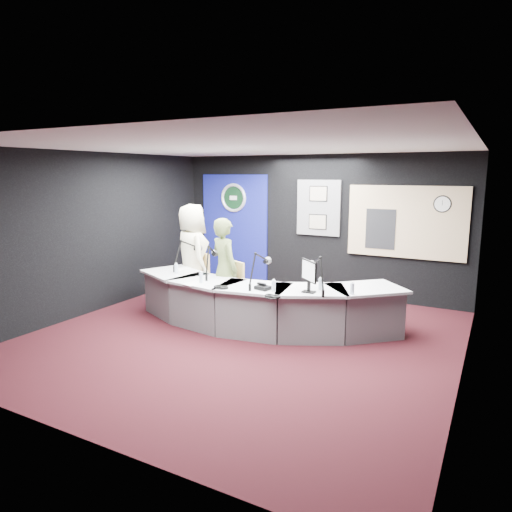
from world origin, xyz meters
The scene contains 33 objects.
ground centered at (0.00, 0.00, 0.00)m, with size 6.00×6.00×0.00m, color black.
ceiling centered at (0.00, 0.00, 2.80)m, with size 6.00×6.00×0.02m, color silver.
wall_back centered at (0.00, 3.00, 1.40)m, with size 6.00×0.02×2.80m, color black.
wall_front centered at (0.00, -3.00, 1.40)m, with size 6.00×0.02×2.80m, color black.
wall_left centered at (-3.00, 0.00, 1.40)m, with size 0.02×6.00×2.80m, color black.
wall_right centered at (3.00, 0.00, 1.40)m, with size 0.02×6.00×2.80m, color black.
broadcast_desk centered at (-0.05, 0.55, 0.38)m, with size 4.50×1.90×0.75m, color silver, non-canonical shape.
backdrop_panel centered at (-1.90, 2.97, 1.25)m, with size 1.60×0.05×2.30m, color navy.
agency_seal centered at (-1.90, 2.93, 1.90)m, with size 0.63×0.63×0.07m, color silver.
seal_center centered at (-1.90, 2.94, 1.90)m, with size 0.48×0.48×0.01m, color black.
pinboard centered at (0.05, 2.97, 1.75)m, with size 0.90×0.04×1.10m, color slate.
framed_photo_upper centered at (0.05, 2.94, 2.03)m, with size 0.34×0.02×0.27m, color gray.
framed_photo_lower centered at (0.05, 2.94, 1.47)m, with size 0.34×0.02×0.27m, color gray.
booth_window_frame centered at (1.75, 2.97, 1.55)m, with size 2.12×0.06×1.32m, color tan.
booth_glow centered at (1.75, 2.96, 1.55)m, with size 2.00×0.02×1.20m, color #FFE8A1.
equipment_rack centered at (1.30, 2.94, 1.40)m, with size 0.55×0.02×0.75m, color black.
wall_clock centered at (2.35, 2.94, 1.90)m, with size 0.28×0.28×0.01m, color white.
armchair_left centered at (-1.72, 1.14, 0.45)m, with size 0.51×0.51×0.91m, color tan, non-canonical shape.
armchair_right centered at (-0.74, 0.70, 0.46)m, with size 0.52×0.52×0.92m, color tan, non-canonical shape.
draped_jacket centered at (-1.87, 1.35, 0.62)m, with size 0.50×0.10×0.70m, color slate.
person_man centered at (-1.72, 1.14, 0.94)m, with size 0.92×0.60×1.88m, color beige.
person_woman centered at (-0.74, 0.70, 0.85)m, with size 0.62×0.41×1.71m, color #5B6B38.
computer_monitor centered at (0.93, 0.28, 1.07)m, with size 0.41×0.02×0.28m, color black.
desk_phone centered at (0.28, 0.13, 0.78)m, with size 0.21×0.17×0.05m, color black.
headphones_near centered at (0.59, -0.20, 0.77)m, with size 0.24×0.24×0.04m, color black.
headphones_far centered at (-0.30, -0.11, 0.77)m, with size 0.20×0.20×0.03m, color black.
paper_stack centered at (-1.66, 0.72, 0.75)m, with size 0.20×0.29×0.00m, color white.
notepad centered at (-0.84, -0.05, 0.75)m, with size 0.22×0.31×0.00m, color white.
boom_mic_a centered at (-1.57, 0.77, 1.05)m, with size 0.22×0.73×0.60m, color black, non-canonical shape.
boom_mic_b centered at (-0.87, 0.48, 1.05)m, with size 0.34×0.70×0.60m, color black, non-canonical shape.
boom_mic_c centered at (0.14, 0.27, 1.05)m, with size 0.16×0.74×0.60m, color black, non-canonical shape.
boom_mic_d centered at (1.02, 0.39, 1.05)m, with size 0.49×0.62×0.60m, color black, non-canonical shape.
water_bottles centered at (-0.01, 0.28, 0.84)m, with size 3.10×0.56×0.18m, color silver, non-canonical shape.
Camera 1 is at (3.26, -5.64, 2.43)m, focal length 32.00 mm.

